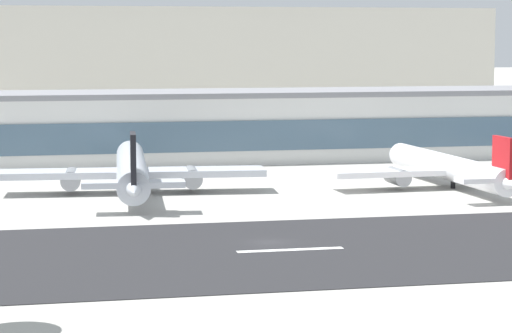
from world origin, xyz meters
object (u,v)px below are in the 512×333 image
at_px(distant_hotel_block, 237,62).
at_px(airliner_black_tail_gate_1, 132,171).
at_px(airliner_red_tail_gate_2, 453,169).
at_px(terminal_building, 238,125).

bearing_deg(distant_hotel_block, airliner_black_tail_gate_1, -106.55).
bearing_deg(airliner_red_tail_gate_2, distant_hotel_block, -1.86).
xyz_separation_m(terminal_building, airliner_black_tail_gate_1, (-24.92, -43.04, -3.21)).
bearing_deg(terminal_building, airliner_black_tail_gate_1, -120.07).
height_order(terminal_building, airliner_black_tail_gate_1, terminal_building).
bearing_deg(terminal_building, distant_hotel_block, 78.93).
xyz_separation_m(distant_hotel_block, airliner_red_tail_gate_2, (1.15, -166.64, -12.97)).
distance_m(airliner_black_tail_gate_1, airliner_red_tail_gate_2, 49.60).
bearing_deg(airliner_black_tail_gate_1, distant_hotel_block, -11.33).
xyz_separation_m(distant_hotel_block, airliner_black_tail_gate_1, (-48.27, -162.43, -12.56)).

